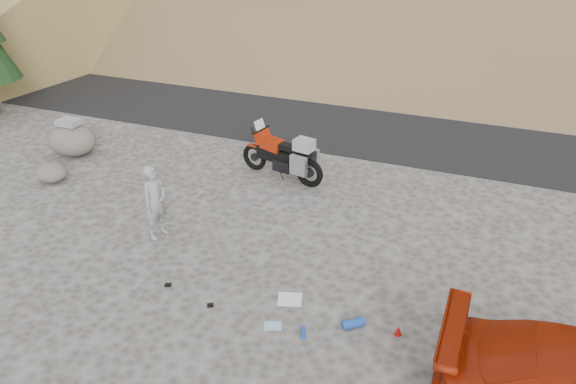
% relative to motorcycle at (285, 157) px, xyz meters
% --- Properties ---
extents(ground, '(140.00, 140.00, 0.00)m').
position_rel_motorcycle_xyz_m(ground, '(0.10, -3.59, -0.63)').
color(ground, '#484543').
rests_on(ground, ground).
extents(road, '(120.00, 7.00, 0.05)m').
position_rel_motorcycle_xyz_m(road, '(0.10, 5.41, -0.63)').
color(road, black).
rests_on(road, ground).
extents(motorcycle, '(2.47, 1.03, 1.48)m').
position_rel_motorcycle_xyz_m(motorcycle, '(0.00, 0.00, 0.00)').
color(motorcycle, black).
rests_on(motorcycle, ground).
extents(man, '(0.53, 0.68, 1.67)m').
position_rel_motorcycle_xyz_m(man, '(-1.53, -3.58, -0.63)').
color(man, gray).
rests_on(man, ground).
extents(boulder, '(1.60, 1.44, 1.08)m').
position_rel_motorcycle_xyz_m(boulder, '(-6.20, -0.77, -0.16)').
color(boulder, '#5B574E').
rests_on(boulder, ground).
extents(small_rock, '(0.86, 0.79, 0.48)m').
position_rel_motorcycle_xyz_m(small_rock, '(-5.57, -2.35, -0.39)').
color(small_rock, '#5B574E').
rests_on(small_rock, ground).
extents(gear_white_cloth, '(0.54, 0.51, 0.01)m').
position_rel_motorcycle_xyz_m(gear_white_cloth, '(1.94, -4.60, -0.63)').
color(gear_white_cloth, white).
rests_on(gear_white_cloth, ground).
extents(gear_blue_mat, '(0.42, 0.37, 0.16)m').
position_rel_motorcycle_xyz_m(gear_blue_mat, '(3.22, -4.88, -0.55)').
color(gear_blue_mat, '#1C45A9').
rests_on(gear_blue_mat, ground).
extents(gear_bottle, '(0.11, 0.11, 0.24)m').
position_rel_motorcycle_xyz_m(gear_bottle, '(2.51, -5.45, -0.52)').
color(gear_bottle, '#1C45A9').
rests_on(gear_bottle, ground).
extents(gear_funnel, '(0.14, 0.14, 0.17)m').
position_rel_motorcycle_xyz_m(gear_funnel, '(3.98, -4.79, -0.55)').
color(gear_funnel, '#B0100B').
rests_on(gear_funnel, ground).
extents(gear_glove_a, '(0.15, 0.12, 0.04)m').
position_rel_motorcycle_xyz_m(gear_glove_a, '(-0.37, -5.06, -0.62)').
color(gear_glove_a, black).
rests_on(gear_glove_a, ground).
extents(gear_glove_b, '(0.14, 0.13, 0.04)m').
position_rel_motorcycle_xyz_m(gear_glove_b, '(0.66, -5.30, -0.62)').
color(gear_glove_b, black).
rests_on(gear_glove_b, ground).
extents(gear_blue_cloth, '(0.36, 0.32, 0.01)m').
position_rel_motorcycle_xyz_m(gear_blue_cloth, '(1.92, -5.38, -0.63)').
color(gear_blue_cloth, '#8DC0DA').
rests_on(gear_blue_cloth, ground).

